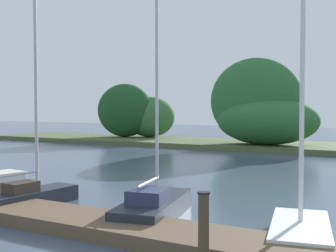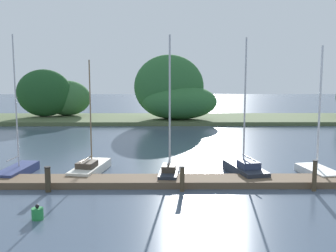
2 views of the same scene
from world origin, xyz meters
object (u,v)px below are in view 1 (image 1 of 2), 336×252
Objects in this scene: sailboat_5 at (300,224)px; sailboat_4 at (155,204)px; mooring_piling_3 at (204,231)px; sailboat_3 at (33,192)px.

sailboat_4 is at bearing 78.31° from sailboat_5.
sailboat_4 is at bearing 133.69° from mooring_piling_3.
sailboat_3 is 7.54m from mooring_piling_3.
sailboat_4 is 4.93× the size of mooring_piling_3.
mooring_piling_3 is at bearing -148.64° from sailboat_4.
sailboat_3 is at bearing 85.85° from sailboat_4.
sailboat_3 reaches higher than mooring_piling_3.
sailboat_4 is (4.23, 0.61, -0.05)m from sailboat_3.
sailboat_3 is 4.28m from sailboat_4.
mooring_piling_3 is at bearing -103.93° from sailboat_3.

